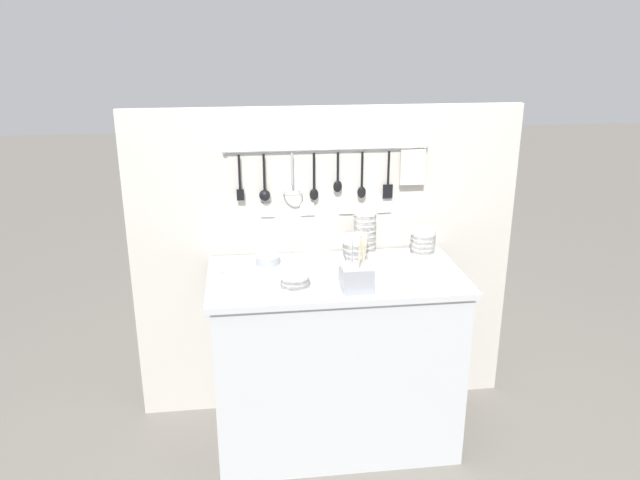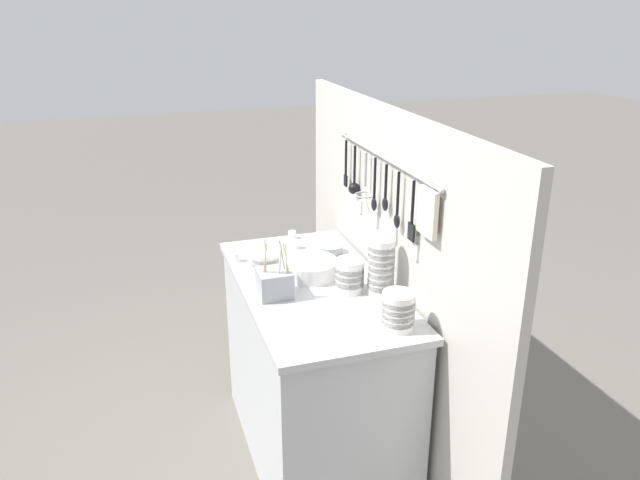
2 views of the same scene
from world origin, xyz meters
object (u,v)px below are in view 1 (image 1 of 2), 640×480
(bowl_stack_wide_centre, at_px, (423,242))
(bowl_stack_tall_left, at_px, (355,250))
(plate_stack, at_px, (318,267))
(cup_front_left, at_px, (265,298))
(cup_mid_row, at_px, (278,274))
(cup_edge_near, at_px, (217,271))
(cutlery_caddy, at_px, (357,277))
(cup_front_right, at_px, (387,253))
(bowl_stack_back_corner, at_px, (295,281))
(steel_mixing_bowl, at_px, (268,259))
(cup_back_right, at_px, (246,271))
(bowl_stack_nested_right, at_px, (365,232))

(bowl_stack_wide_centre, relative_size, bowl_stack_tall_left, 1.04)
(plate_stack, relative_size, cup_front_left, 6.06)
(cup_mid_row, distance_m, cup_edge_near, 0.29)
(cutlery_caddy, xyz_separation_m, cup_edge_near, (-0.62, 0.25, -0.04))
(bowl_stack_tall_left, relative_size, cup_front_right, 3.47)
(bowl_stack_wide_centre, height_order, cup_front_left, bowl_stack_wide_centre)
(plate_stack, bearing_deg, bowl_stack_back_corner, -125.86)
(bowl_stack_back_corner, distance_m, steel_mixing_bowl, 0.37)
(steel_mixing_bowl, distance_m, cup_back_right, 0.18)
(bowl_stack_back_corner, height_order, cutlery_caddy, cutlery_caddy)
(cup_mid_row, distance_m, cup_front_left, 0.27)
(bowl_stack_tall_left, bearing_deg, bowl_stack_wide_centre, 9.55)
(steel_mixing_bowl, xyz_separation_m, cup_edge_near, (-0.24, -0.13, 0.00))
(cutlery_caddy, distance_m, cup_edge_near, 0.67)
(bowl_stack_tall_left, height_order, plate_stack, bowl_stack_tall_left)
(plate_stack, relative_size, cup_front_right, 6.06)
(plate_stack, height_order, cup_front_right, plate_stack)
(cup_front_right, bearing_deg, bowl_stack_nested_right, 156.55)
(bowl_stack_tall_left, distance_m, plate_stack, 0.23)
(bowl_stack_back_corner, bearing_deg, cutlery_caddy, -5.00)
(steel_mixing_bowl, distance_m, cup_front_left, 0.46)
(bowl_stack_nested_right, distance_m, bowl_stack_back_corner, 0.57)
(bowl_stack_nested_right, bearing_deg, bowl_stack_tall_left, -121.80)
(bowl_stack_wide_centre, xyz_separation_m, cup_front_right, (-0.18, 0.01, -0.05))
(bowl_stack_back_corner, height_order, plate_stack, bowl_stack_back_corner)
(bowl_stack_back_corner, distance_m, plate_stack, 0.22)
(bowl_stack_nested_right, relative_size, cup_front_left, 6.11)
(bowl_stack_nested_right, relative_size, cup_mid_row, 6.11)
(cup_edge_near, bearing_deg, bowl_stack_back_corner, -32.86)
(bowl_stack_back_corner, bearing_deg, bowl_stack_tall_left, 41.86)
(bowl_stack_back_corner, relative_size, cup_mid_row, 3.09)
(bowl_stack_nested_right, bearing_deg, cup_front_left, -136.19)
(bowl_stack_tall_left, distance_m, cutlery_caddy, 0.32)
(cup_back_right, bearing_deg, bowl_stack_wide_centre, 9.35)
(bowl_stack_tall_left, height_order, cup_front_right, bowl_stack_tall_left)
(cup_front_left, bearing_deg, bowl_stack_nested_right, 43.81)
(steel_mixing_bowl, height_order, cup_edge_near, cup_edge_near)
(cutlery_caddy, bearing_deg, bowl_stack_tall_left, 80.94)
(bowl_stack_nested_right, xyz_separation_m, cup_edge_near, (-0.74, -0.18, -0.10))
(cutlery_caddy, relative_size, cup_edge_near, 6.41)
(plate_stack, bearing_deg, cup_back_right, 175.33)
(cup_edge_near, bearing_deg, cutlery_caddy, -21.72)
(steel_mixing_bowl, distance_m, cup_mid_row, 0.20)
(bowl_stack_nested_right, relative_size, steel_mixing_bowl, 2.01)
(cup_back_right, relative_size, cup_edge_near, 1.00)
(bowl_stack_back_corner, xyz_separation_m, cup_front_right, (0.50, 0.36, -0.02))
(cup_back_right, xyz_separation_m, cup_front_left, (0.07, -0.31, 0.00))
(plate_stack, relative_size, cup_edge_near, 6.06)
(cup_mid_row, height_order, cup_back_right, same)
(bowl_stack_nested_right, relative_size, cup_front_right, 6.11)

